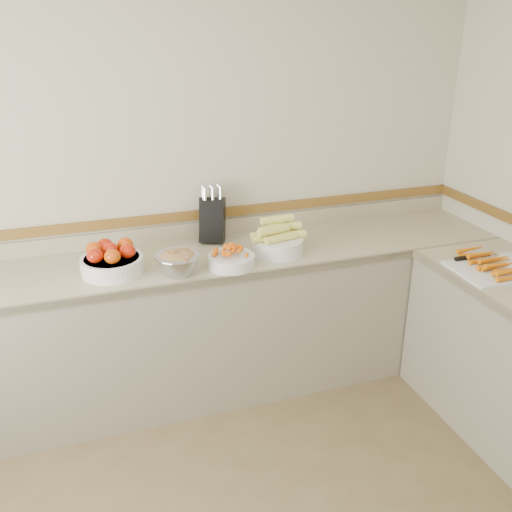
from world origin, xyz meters
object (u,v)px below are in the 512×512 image
object	(u,v)px
cherry_tomato_bowl	(232,259)
corn_bowl	(278,241)
rhubarb_bowl	(178,262)
knife_block	(212,218)
cutting_board	(495,266)
tomato_bowl	(112,260)

from	to	relation	value
cherry_tomato_bowl	corn_bowl	size ratio (longest dim) A/B	0.79
rhubarb_bowl	knife_block	bearing A→B (deg)	54.39
cutting_board	knife_block	bearing A→B (deg)	145.58
knife_block	cherry_tomato_bowl	distance (m)	0.44
knife_block	rhubarb_bowl	distance (m)	0.53
cutting_board	tomato_bowl	bearing A→B (deg)	162.20
tomato_bowl	corn_bowl	bearing A→B (deg)	-1.63
tomato_bowl	cutting_board	size ratio (longest dim) A/B	0.71
corn_bowl	rhubarb_bowl	distance (m)	0.63
cherry_tomato_bowl	rhubarb_bowl	distance (m)	0.31
cherry_tomato_bowl	rhubarb_bowl	bearing A→B (deg)	-179.06
tomato_bowl	cutting_board	bearing A→B (deg)	-17.80
corn_bowl	cutting_board	world-z (taller)	corn_bowl
knife_block	tomato_bowl	xyz separation A→B (m)	(-0.65, -0.29, -0.08)
corn_bowl	knife_block	bearing A→B (deg)	134.51
tomato_bowl	cutting_board	xyz separation A→B (m)	(2.02, -0.65, -0.05)
knife_block	tomato_bowl	distance (m)	0.71
cherry_tomato_bowl	corn_bowl	world-z (taller)	corn_bowl
corn_bowl	tomato_bowl	bearing A→B (deg)	178.37
cherry_tomato_bowl	corn_bowl	xyz separation A→B (m)	(0.32, 0.11, 0.03)
cherry_tomato_bowl	rhubarb_bowl	world-z (taller)	same
tomato_bowl	corn_bowl	world-z (taller)	corn_bowl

